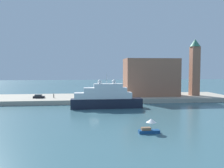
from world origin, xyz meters
TOP-DOWN VIEW (x-y plane):
  - ground at (0.00, 0.00)m, footprint 400.00×400.00m
  - quay_dock at (0.00, 27.20)m, footprint 110.00×22.40m
  - large_yacht at (3.97, 8.15)m, footprint 22.51×3.69m
  - small_motorboat at (9.81, -21.32)m, footprint 4.08×1.98m
  - harbor_building at (24.09, 27.05)m, footprint 21.24×10.66m
  - bell_tower at (41.86, 25.45)m, footprint 4.27×4.27m
  - parked_car at (-19.63, 23.80)m, footprint 4.19×1.78m
  - person_figure at (-14.22, 24.05)m, footprint 0.36×0.36m
  - mooring_bollard at (2.50, 17.78)m, footprint 0.53×0.53m

SIDE VIEW (x-z plane):
  - ground at x=0.00m, z-range 0.00..0.00m
  - quay_dock at x=0.00m, z-range 0.00..1.56m
  - small_motorboat at x=9.81m, z-range -0.16..2.63m
  - mooring_bollard at x=2.50m, z-range 1.56..2.45m
  - parked_car at x=-19.63m, z-range 1.46..2.79m
  - person_figure at x=-14.22m, z-range 1.50..3.18m
  - large_yacht at x=3.97m, z-range -2.29..8.61m
  - harbor_building at x=24.09m, z-range 1.56..16.52m
  - bell_tower at x=41.86m, z-range 2.40..25.29m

